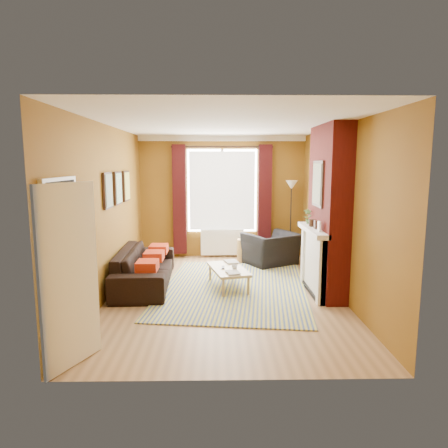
{
  "coord_description": "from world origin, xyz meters",
  "views": [
    {
      "loc": [
        -0.12,
        -6.52,
        2.19
      ],
      "look_at": [
        0.0,
        0.25,
        1.15
      ],
      "focal_mm": 32.0,
      "sensor_mm": 36.0,
      "label": 1
    }
  ],
  "objects": [
    {
      "name": "book_b",
      "position": [
        0.03,
        0.68,
        0.37
      ],
      "size": [
        0.29,
        0.35,
        0.02
      ],
      "primitive_type": "imported",
      "rotation": [
        0.0,
        0.0,
        0.25
      ],
      "color": "#999999",
      "rests_on": "coffee_table"
    },
    {
      "name": "ground",
      "position": [
        0.0,
        0.0,
        0.0
      ],
      "size": [
        5.5,
        5.5,
        0.0
      ],
      "primitive_type": "plane",
      "color": "olive",
      "rests_on": "ground"
    },
    {
      "name": "coffee_table",
      "position": [
        0.07,
        0.3,
        0.32
      ],
      "size": [
        0.78,
        1.18,
        0.36
      ],
      "rotation": [
        0.0,
        0.0,
        0.24
      ],
      "color": "tan",
      "rests_on": "ground"
    },
    {
      "name": "armchair",
      "position": [
        1.06,
        1.94,
        0.34
      ],
      "size": [
        1.38,
        1.33,
        0.69
      ],
      "primitive_type": "imported",
      "rotation": [
        0.0,
        0.0,
        3.66
      ],
      "color": "black",
      "rests_on": "ground"
    },
    {
      "name": "floor_lamp",
      "position": [
        1.55,
        2.4,
        1.42
      ],
      "size": [
        0.32,
        0.32,
        1.8
      ],
      "rotation": [
        0.0,
        0.0,
        -0.23
      ],
      "color": "black",
      "rests_on": "ground"
    },
    {
      "name": "book_a",
      "position": [
        0.04,
        -0.07,
        0.37
      ],
      "size": [
        0.26,
        0.32,
        0.03
      ],
      "primitive_type": "imported",
      "rotation": [
        0.0,
        0.0,
        0.23
      ],
      "color": "#999999",
      "rests_on": "coffee_table"
    },
    {
      "name": "wicker_stool",
      "position": [
        0.52,
        2.23,
        0.25
      ],
      "size": [
        0.47,
        0.47,
        0.5
      ],
      "rotation": [
        0.0,
        0.0,
        -0.2
      ],
      "color": "olive",
      "rests_on": "ground"
    },
    {
      "name": "striped_rug",
      "position": [
        0.18,
        0.26,
        0.01
      ],
      "size": [
        2.87,
        3.7,
        0.02
      ],
      "rotation": [
        0.0,
        0.0,
        -0.12
      ],
      "color": "#354E92",
      "rests_on": "ground"
    },
    {
      "name": "sofa",
      "position": [
        -1.42,
        0.49,
        0.33
      ],
      "size": [
        0.98,
        2.3,
        0.66
      ],
      "primitive_type": "imported",
      "rotation": [
        0.0,
        0.0,
        1.61
      ],
      "color": "black",
      "rests_on": "ground"
    },
    {
      "name": "mug",
      "position": [
        0.18,
        0.14,
        0.41
      ],
      "size": [
        0.12,
        0.12,
        0.1
      ],
      "primitive_type": "imported",
      "rotation": [
        0.0,
        0.0,
        -0.14
      ],
      "color": "#999999",
      "rests_on": "coffee_table"
    },
    {
      "name": "room_walls",
      "position": [
        0.63,
        0.28,
        1.38
      ],
      "size": [
        3.82,
        5.54,
        2.83
      ],
      "color": "brown",
      "rests_on": "ground"
    },
    {
      "name": "tv_remote",
      "position": [
        -0.02,
        0.29,
        0.37
      ],
      "size": [
        0.06,
        0.17,
        0.02
      ],
      "rotation": [
        0.0,
        0.0,
        -0.01
      ],
      "color": "#252527",
      "rests_on": "coffee_table"
    }
  ]
}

